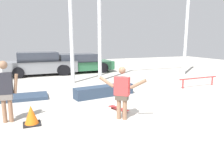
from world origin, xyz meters
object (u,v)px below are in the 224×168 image
(manual_pad, at_px, (5,99))
(grind_rail, at_px, (198,79))
(parked_car_green, at_px, (79,63))
(skateboarder, at_px, (122,91))
(parked_car_grey, at_px, (40,64))
(grind_box, at_px, (104,91))
(traffic_cone, at_px, (31,115))
(bystander, at_px, (5,89))
(skateboard, at_px, (118,108))

(manual_pad, distance_m, grind_rail, 8.64)
(grind_rail, height_order, parked_car_green, parked_car_green)
(skateboarder, bearing_deg, parked_car_grey, 141.34)
(manual_pad, bearing_deg, grind_rail, -6.23)
(grind_rail, xyz_separation_m, parked_car_green, (-4.18, 6.90, 0.28))
(grind_box, height_order, manual_pad, grind_box)
(grind_box, relative_size, manual_pad, 0.80)
(skateboarder, distance_m, grind_rail, 5.93)
(parked_car_green, relative_size, traffic_cone, 8.48)
(parked_car_grey, bearing_deg, traffic_cone, -96.28)
(parked_car_grey, relative_size, bystander, 2.59)
(grind_box, relative_size, grind_rail, 1.09)
(grind_rail, relative_size, bystander, 1.34)
(skateboarder, distance_m, parked_car_green, 9.55)
(parked_car_grey, bearing_deg, skateboard, -78.73)
(grind_box, xyz_separation_m, parked_car_grey, (-1.93, 6.67, 0.50))
(skateboarder, distance_m, skateboard, 1.11)
(skateboard, bearing_deg, bystander, -112.73)
(skateboarder, xyz_separation_m, parked_car_green, (1.14, 9.48, -0.20))
(parked_car_grey, height_order, bystander, bystander)
(grind_rail, bearing_deg, manual_pad, 173.77)
(grind_rail, height_order, traffic_cone, traffic_cone)
(parked_car_green, distance_m, bystander, 9.46)
(grind_rail, xyz_separation_m, parked_car_grey, (-6.79, 6.73, 0.35))
(skateboarder, height_order, grind_box, skateboarder)
(manual_pad, height_order, parked_car_grey, parked_car_grey)
(skateboard, bearing_deg, skateboarder, -35.70)
(parked_car_grey, relative_size, traffic_cone, 8.29)
(manual_pad, bearing_deg, grind_box, -13.15)
(bystander, bearing_deg, parked_car_grey, -95.41)
(skateboard, height_order, traffic_cone, traffic_cone)
(skateboard, distance_m, grind_rail, 5.41)
(skateboarder, bearing_deg, traffic_cone, -150.56)
(manual_pad, bearing_deg, skateboard, -38.31)
(skateboarder, bearing_deg, parked_car_green, 125.54)
(skateboard, xyz_separation_m, grind_box, (0.22, 1.90, 0.15))
(skateboard, height_order, grind_rail, grind_rail)
(skateboarder, xyz_separation_m, bystander, (-3.03, 1.00, 0.12))
(grind_rail, distance_m, parked_car_green, 8.07)
(traffic_cone, bearing_deg, grind_rail, 14.65)
(grind_box, height_order, parked_car_grey, parked_car_grey)
(skateboarder, xyz_separation_m, skateboard, (0.23, 0.76, -0.77))
(grind_rail, height_order, bystander, bystander)
(grind_box, bearing_deg, bystander, -154.56)
(manual_pad, distance_m, traffic_cone, 3.08)
(grind_box, xyz_separation_m, traffic_cone, (-2.89, -2.10, 0.05))
(skateboarder, distance_m, bystander, 3.19)
(grind_box, height_order, traffic_cone, traffic_cone)
(grind_box, distance_m, bystander, 3.93)
(parked_car_grey, height_order, parked_car_green, parked_car_grey)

